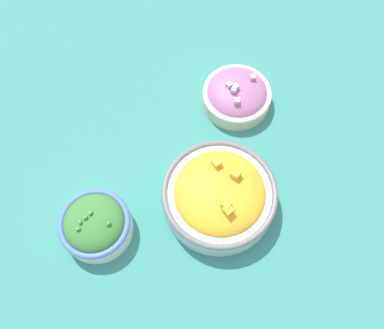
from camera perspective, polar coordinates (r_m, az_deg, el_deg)
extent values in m
plane|color=#337F75|center=(0.91, 0.00, -0.77)|extent=(3.00, 3.00, 0.00)
cylinder|color=#B2C1CC|center=(0.86, 3.60, -4.38)|extent=(0.23, 0.23, 0.05)
torus|color=slate|center=(0.83, 3.71, -3.74)|extent=(0.23, 0.23, 0.01)
ellipsoid|color=orange|center=(0.83, 3.71, -3.74)|extent=(0.18, 0.18, 0.05)
cube|color=#F4A828|center=(0.79, 4.62, -5.34)|extent=(0.02, 0.02, 0.02)
cube|color=#F4A828|center=(0.82, 5.83, -1.28)|extent=(0.02, 0.02, 0.02)
cube|color=#F4A828|center=(0.79, 4.84, -6.11)|extent=(0.02, 0.02, 0.02)
cube|color=#F4A828|center=(0.82, 3.30, 0.25)|extent=(0.02, 0.02, 0.02)
cylinder|color=beige|center=(0.98, 5.93, 8.87)|extent=(0.15, 0.15, 0.04)
torus|color=silver|center=(0.96, 6.03, 9.45)|extent=(0.15, 0.15, 0.01)
ellipsoid|color=#9E5B8E|center=(0.96, 6.03, 9.45)|extent=(0.13, 0.13, 0.06)
cube|color=#C699C1|center=(0.93, 5.87, 10.27)|extent=(0.02, 0.02, 0.01)
cube|color=#C699C1|center=(0.92, 6.00, 8.42)|extent=(0.01, 0.01, 0.01)
cube|color=#C699C1|center=(0.96, 8.06, 11.43)|extent=(0.02, 0.02, 0.01)
cube|color=#C699C1|center=(0.94, 4.99, 10.52)|extent=(0.02, 0.02, 0.01)
cube|color=#C699C1|center=(0.93, 5.59, 9.84)|extent=(0.01, 0.01, 0.01)
cylinder|color=silver|center=(0.86, -12.61, -8.05)|extent=(0.14, 0.14, 0.05)
torus|color=#4766B7|center=(0.84, -12.93, -7.61)|extent=(0.14, 0.14, 0.01)
ellipsoid|color=#387533|center=(0.84, -12.93, -7.61)|extent=(0.12, 0.12, 0.06)
ellipsoid|color=#47893D|center=(0.82, -13.39, -6.28)|extent=(0.01, 0.01, 0.01)
ellipsoid|color=#47893D|center=(0.82, -14.98, -8.29)|extent=(0.01, 0.01, 0.01)
ellipsoid|color=#47893D|center=(0.82, -14.72, -7.39)|extent=(0.01, 0.01, 0.01)
ellipsoid|color=#47893D|center=(0.81, -11.12, -7.73)|extent=(0.01, 0.01, 0.01)
ellipsoid|color=#47893D|center=(0.81, -14.04, -6.85)|extent=(0.01, 0.01, 0.01)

